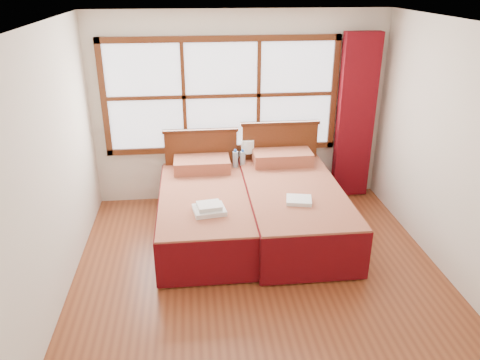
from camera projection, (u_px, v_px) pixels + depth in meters
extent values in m
plane|color=brown|center=(263.00, 287.00, 4.87)|extent=(4.50, 4.50, 0.00)
plane|color=white|center=(269.00, 26.00, 3.82)|extent=(4.50, 4.50, 0.00)
plane|color=silver|center=(240.00, 109.00, 6.39)|extent=(4.00, 0.00, 4.00)
plane|color=silver|center=(43.00, 182.00, 4.15)|extent=(0.00, 4.50, 4.50)
plane|color=silver|center=(469.00, 164.00, 4.54)|extent=(0.00, 4.50, 4.50)
cube|color=white|center=(221.00, 96.00, 6.26)|extent=(3.00, 0.02, 1.40)
cube|color=#562812|center=(222.00, 148.00, 6.54)|extent=(3.16, 0.06, 0.08)
cube|color=#562812|center=(221.00, 39.00, 5.94)|extent=(3.16, 0.06, 0.08)
cube|color=#562812|center=(104.00, 99.00, 6.09)|extent=(0.08, 0.06, 1.56)
cube|color=#562812|center=(334.00, 93.00, 6.39)|extent=(0.08, 0.06, 1.56)
cube|color=#562812|center=(184.00, 97.00, 6.19)|extent=(0.05, 0.05, 1.40)
cube|color=#562812|center=(259.00, 95.00, 6.29)|extent=(0.05, 0.05, 1.40)
cube|color=#562812|center=(222.00, 96.00, 6.24)|extent=(3.00, 0.05, 0.05)
cube|color=maroon|center=(355.00, 118.00, 6.48)|extent=(0.50, 0.16, 2.30)
cube|color=#431E0E|center=(205.00, 224.00, 5.78)|extent=(0.95, 1.90, 0.31)
cube|color=maroon|center=(205.00, 204.00, 5.67)|extent=(1.06, 2.11, 0.26)
cube|color=#5C090E|center=(161.00, 217.00, 5.68)|extent=(0.03, 2.11, 0.53)
cube|color=#5C090E|center=(248.00, 213.00, 5.78)|extent=(0.03, 2.11, 0.53)
cube|color=#5C090E|center=(209.00, 263.00, 4.78)|extent=(1.06, 0.03, 0.53)
cube|color=maroon|center=(202.00, 164.00, 6.28)|extent=(0.74, 0.43, 0.17)
cube|color=#562812|center=(202.00, 167.00, 6.56)|extent=(0.99, 0.06, 1.03)
cube|color=#431E0E|center=(200.00, 131.00, 6.34)|extent=(1.03, 0.08, 0.04)
cube|color=#431E0E|center=(293.00, 219.00, 5.89)|extent=(1.01, 2.03, 0.33)
cube|color=maroon|center=(294.00, 197.00, 5.76)|extent=(1.14, 2.25, 0.28)
cube|color=#5C090E|center=(248.00, 212.00, 5.78)|extent=(0.03, 2.25, 0.56)
cube|color=#5C090E|center=(337.00, 207.00, 5.89)|extent=(0.03, 2.25, 0.56)
cube|color=#5C090E|center=(316.00, 259.00, 4.82)|extent=(1.14, 0.03, 0.56)
cube|color=maroon|center=(282.00, 157.00, 6.42)|extent=(0.79, 0.46, 0.18)
cube|color=#562812|center=(279.00, 161.00, 6.65)|extent=(1.06, 0.06, 1.10)
cube|color=#431E0E|center=(280.00, 123.00, 6.42)|extent=(1.10, 0.08, 0.04)
cube|color=#562812|center=(241.00, 185.00, 6.58)|extent=(0.41, 0.37, 0.55)
cube|color=#431E0E|center=(242.00, 198.00, 6.45)|extent=(0.36, 0.02, 0.16)
cube|color=#431E0E|center=(242.00, 183.00, 6.36)|extent=(0.36, 0.02, 0.16)
sphere|color=olive|center=(242.00, 198.00, 6.43)|extent=(0.03, 0.03, 0.03)
sphere|color=olive|center=(242.00, 184.00, 6.34)|extent=(0.03, 0.03, 0.03)
cube|color=white|center=(209.00, 210.00, 5.18)|extent=(0.38, 0.35, 0.05)
cube|color=white|center=(209.00, 206.00, 5.16)|extent=(0.29, 0.26, 0.05)
cube|color=white|center=(299.00, 200.00, 5.33)|extent=(0.33, 0.30, 0.04)
cylinder|color=#B49139|center=(248.00, 163.00, 6.59)|extent=(0.11, 0.11, 0.02)
cylinder|color=#B49139|center=(248.00, 157.00, 6.55)|extent=(0.02, 0.02, 0.15)
cylinder|color=silver|center=(248.00, 146.00, 6.49)|extent=(0.18, 0.18, 0.18)
cylinder|color=#A5C1D4|center=(235.00, 160.00, 6.37)|extent=(0.07, 0.07, 0.24)
cylinder|color=blue|center=(235.00, 151.00, 6.32)|extent=(0.04, 0.04, 0.03)
cylinder|color=#A5C1D4|center=(243.00, 160.00, 6.39)|extent=(0.07, 0.07, 0.24)
cylinder|color=blue|center=(243.00, 151.00, 6.33)|extent=(0.03, 0.03, 0.03)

